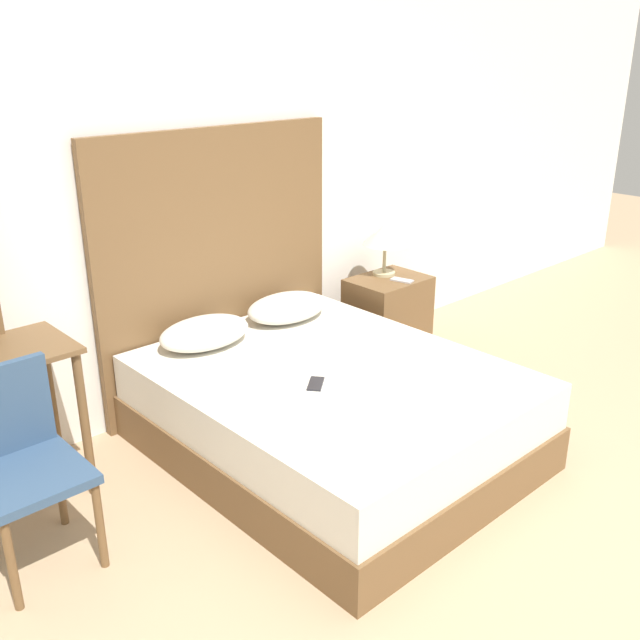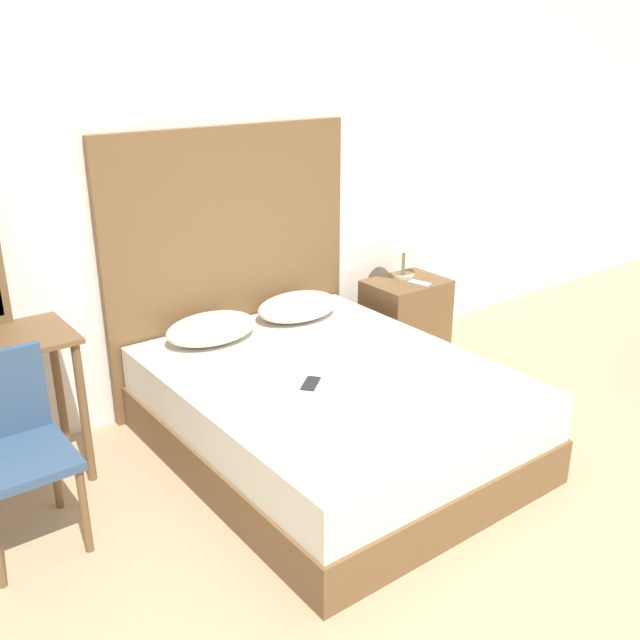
# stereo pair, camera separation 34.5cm
# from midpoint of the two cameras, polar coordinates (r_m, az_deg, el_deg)

# --- Properties ---
(ground_plane) EXTENTS (16.00, 16.00, 0.00)m
(ground_plane) POSITION_cam_midpoint_polar(r_m,az_deg,el_deg) (3.34, 22.65, -19.30)
(ground_plane) COLOR tan
(wall_back) EXTENTS (10.00, 0.06, 2.70)m
(wall_back) POSITION_cam_midpoint_polar(r_m,az_deg,el_deg) (4.37, -3.88, 11.54)
(wall_back) COLOR white
(wall_back) RESTS_ON ground_plane
(bed) EXTENTS (1.56, 1.92, 0.49)m
(bed) POSITION_cam_midpoint_polar(r_m,az_deg,el_deg) (3.84, 3.46, -7.41)
(bed) COLOR brown
(bed) RESTS_ON ground_plane
(headboard) EXTENTS (1.64, 0.05, 1.65)m
(headboard) POSITION_cam_midpoint_polar(r_m,az_deg,el_deg) (4.35, -4.80, 4.37)
(headboard) COLOR brown
(headboard) RESTS_ON ground_plane
(pillow_left) EXTENTS (0.54, 0.37, 0.15)m
(pillow_left) POSITION_cam_midpoint_polar(r_m,az_deg,el_deg) (4.08, -6.30, -0.72)
(pillow_left) COLOR silver
(pillow_left) RESTS_ON bed
(pillow_right) EXTENTS (0.54, 0.37, 0.15)m
(pillow_right) POSITION_cam_midpoint_polar(r_m,az_deg,el_deg) (4.40, 0.48, 1.05)
(pillow_right) COLOR silver
(pillow_right) RESTS_ON bed
(phone_on_bed) EXTENTS (0.16, 0.15, 0.01)m
(phone_on_bed) POSITION_cam_midpoint_polar(r_m,az_deg,el_deg) (3.57, 2.04, -5.15)
(phone_on_bed) COLOR #232328
(phone_on_bed) RESTS_ON bed
(nightstand) EXTENTS (0.53, 0.40, 0.58)m
(nightstand) POSITION_cam_midpoint_polar(r_m,az_deg,el_deg) (4.99, 8.79, -0.08)
(nightstand) COLOR brown
(nightstand) RESTS_ON ground_plane
(table_lamp) EXTENTS (0.31, 0.31, 0.36)m
(table_lamp) POSITION_cam_midpoint_polar(r_m,az_deg,el_deg) (4.90, 8.80, 6.51)
(table_lamp) COLOR tan
(table_lamp) RESTS_ON nightstand
(phone_on_nightstand) EXTENTS (0.11, 0.16, 0.01)m
(phone_on_nightstand) POSITION_cam_midpoint_polar(r_m,az_deg,el_deg) (4.84, 10.01, 2.90)
(phone_on_nightstand) COLOR #B7B7BC
(phone_on_nightstand) RESTS_ON nightstand
(chair) EXTENTS (0.43, 0.46, 0.86)m
(chair) POSITION_cam_midpoint_polar(r_m,az_deg,el_deg) (3.31, -20.72, -9.00)
(chair) COLOR #334C6B
(chair) RESTS_ON ground_plane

